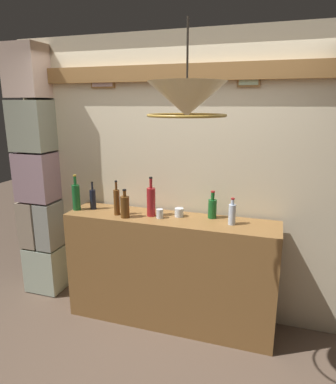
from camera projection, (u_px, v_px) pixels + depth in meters
name	position (u px, v px, depth m)	size (l,w,h in m)	color
ground_plane	(137.00, 382.00, 2.55)	(12.00, 12.00, 0.00)	brown
panelled_rear_partition	(179.00, 174.00, 3.22)	(3.33, 0.15, 2.64)	beige
stone_pillar	(38.00, 177.00, 3.54)	(0.40, 0.34, 2.56)	#AFBEA9
bar_shelf_unit	(170.00, 271.00, 3.16)	(1.92, 0.43, 1.04)	olive
liquor_bottle_gin	(117.00, 201.00, 3.09)	(0.06, 0.06, 0.32)	brown
liquor_bottle_brandy	(232.00, 214.00, 2.85)	(0.06, 0.06, 0.23)	silver
liquor_bottle_vermouth	(151.00, 201.00, 3.05)	(0.08, 0.08, 0.36)	maroon
liquor_bottle_tequila	(93.00, 199.00, 3.26)	(0.06, 0.06, 0.27)	black
liquor_bottle_scotch	(212.00, 208.00, 3.01)	(0.08, 0.08, 0.25)	#175922
liquor_bottle_mezcal	(125.00, 206.00, 3.02)	(0.08, 0.08, 0.26)	#593413
liquor_bottle_port	(76.00, 196.00, 3.23)	(0.07, 0.07, 0.34)	#175926
glass_tumbler_rocks	(160.00, 214.00, 3.02)	(0.06, 0.06, 0.08)	silver
glass_tumbler_highball	(179.00, 212.00, 3.06)	(0.08, 0.08, 0.08)	silver
pendant_lamp	(187.00, 100.00, 1.94)	(0.46, 0.46, 0.53)	beige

